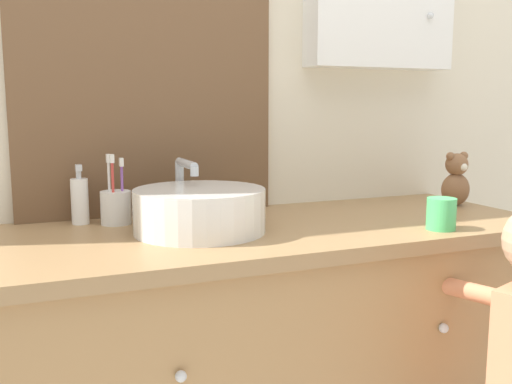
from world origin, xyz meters
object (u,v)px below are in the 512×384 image
teddy_bear (456,180)px  drinking_cup (441,214)px  soap_dispenser (80,200)px  toothbrush_holder (116,206)px  sink_basin (200,209)px

teddy_bear → drinking_cup: 0.39m
teddy_bear → drinking_cup: (-0.28, -0.26, -0.04)m
soap_dispenser → teddy_bear: (1.12, -0.16, 0.02)m
toothbrush_holder → teddy_bear: (1.03, -0.12, 0.03)m
soap_dispenser → drinking_cup: size_ratio=1.97×
soap_dispenser → sink_basin: bearing=-38.7°
teddy_bear → sink_basin: bearing=-176.2°
soap_dispenser → teddy_bear: teddy_bear is taller
sink_basin → drinking_cup: 0.61m
toothbrush_holder → teddy_bear: 1.04m
soap_dispenser → drinking_cup: 0.94m
toothbrush_holder → teddy_bear: bearing=-6.6°
sink_basin → teddy_bear: bearing=3.8°
sink_basin → toothbrush_holder: 0.25m
sink_basin → soap_dispenser: (-0.27, 0.21, 0.01)m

